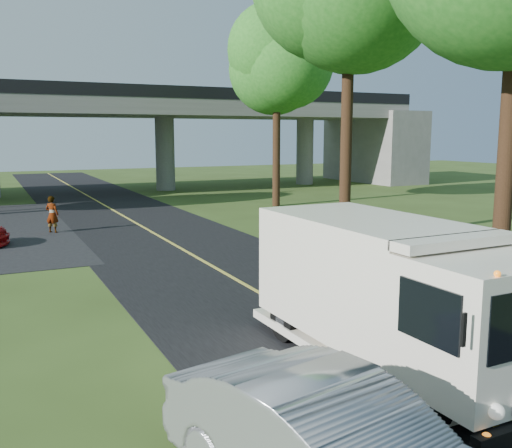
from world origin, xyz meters
TOP-DOWN VIEW (x-y plane):
  - ground at (0.00, 0.00)m, footprint 120.00×120.00m
  - road at (0.00, 10.00)m, footprint 7.00×90.00m
  - lane_line at (0.00, 10.00)m, footprint 0.12×90.00m
  - overpass at (0.00, 32.00)m, footprint 54.00×10.00m
  - tree_right_far at (9.21, 19.84)m, footprint 5.77×5.67m
  - step_van at (-0.05, -1.48)m, footprint 2.41×6.32m
  - pedestrian at (-3.80, 16.02)m, footprint 0.69×0.66m

SIDE VIEW (x-z plane):
  - ground at x=0.00m, z-range 0.00..0.00m
  - road at x=0.00m, z-range 0.00..0.02m
  - lane_line at x=0.00m, z-range 0.03..0.03m
  - pedestrian at x=-3.80m, z-range 0.00..1.59m
  - step_van at x=-0.05m, z-range 0.11..2.75m
  - overpass at x=0.00m, z-range 0.91..8.21m
  - tree_right_far at x=9.21m, z-range 2.81..13.80m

